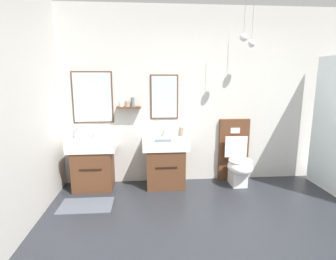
# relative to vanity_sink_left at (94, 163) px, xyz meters

# --- Properties ---
(wall_back) EXTENTS (5.05, 0.63, 2.69)m
(wall_back) POSITION_rel_vanity_sink_left_xyz_m (1.90, 0.27, 0.96)
(wall_back) COLOR beige
(wall_back) RESTS_ON ground
(bath_mat) EXTENTS (0.68, 0.44, 0.01)m
(bath_mat) POSITION_rel_vanity_sink_left_xyz_m (0.00, -0.60, -0.38)
(bath_mat) COLOR #474C56
(bath_mat) RESTS_ON ground
(vanity_sink_left) EXTENTS (0.68, 0.49, 0.74)m
(vanity_sink_left) POSITION_rel_vanity_sink_left_xyz_m (0.00, 0.00, 0.00)
(vanity_sink_left) COLOR #56331E
(vanity_sink_left) RESTS_ON ground
(tap_on_left_sink) EXTENTS (0.03, 0.13, 0.11)m
(tap_on_left_sink) POSITION_rel_vanity_sink_left_xyz_m (0.00, 0.18, 0.42)
(tap_on_left_sink) COLOR silver
(tap_on_left_sink) RESTS_ON vanity_sink_left
(vanity_sink_right) EXTENTS (0.68, 0.49, 0.74)m
(vanity_sink_right) POSITION_rel_vanity_sink_left_xyz_m (1.08, 0.00, 0.00)
(vanity_sink_right) COLOR #56331E
(vanity_sink_right) RESTS_ON ground
(tap_on_right_sink) EXTENTS (0.03, 0.13, 0.11)m
(tap_on_right_sink) POSITION_rel_vanity_sink_left_xyz_m (1.08, 0.18, 0.42)
(tap_on_right_sink) COLOR silver
(tap_on_right_sink) RESTS_ON vanity_sink_right
(toilet) EXTENTS (0.48, 0.62, 1.00)m
(toilet) POSITION_rel_vanity_sink_left_xyz_m (2.20, 0.01, -0.01)
(toilet) COLOR #56331E
(toilet) RESTS_ON ground
(toothbrush_cup) EXTENTS (0.07, 0.07, 0.21)m
(toothbrush_cup) POSITION_rel_vanity_sink_left_xyz_m (-0.26, 0.17, 0.40)
(toothbrush_cup) COLOR silver
(toothbrush_cup) RESTS_ON vanity_sink_left
(soap_dispenser) EXTENTS (0.06, 0.06, 0.17)m
(soap_dispenser) POSITION_rel_vanity_sink_left_xyz_m (1.35, 0.18, 0.42)
(soap_dispenser) COLOR gray
(soap_dispenser) RESTS_ON vanity_sink_right
(folded_hand_towel) EXTENTS (0.22, 0.16, 0.04)m
(folded_hand_towel) POSITION_rel_vanity_sink_left_xyz_m (1.04, -0.15, 0.37)
(folded_hand_towel) COLOR gray
(folded_hand_towel) RESTS_ON vanity_sink_right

